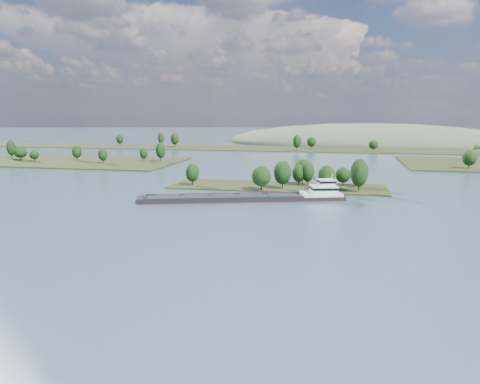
# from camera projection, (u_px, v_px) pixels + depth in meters

# --- Properties ---
(ground) EXTENTS (1800.00, 1800.00, 0.00)m
(ground) POSITION_uv_depth(u_px,v_px,m) (254.00, 215.00, 161.02)
(ground) COLOR #3B5366
(ground) RESTS_ON ground
(tree_island) EXTENTS (100.00, 32.71, 15.90)m
(tree_island) POSITION_uv_depth(u_px,v_px,m) (293.00, 179.00, 215.02)
(tree_island) COLOR black
(tree_island) RESTS_ON ground
(back_shoreline) EXTENTS (900.00, 60.00, 15.39)m
(back_shoreline) POSITION_uv_depth(u_px,v_px,m) (318.00, 149.00, 428.56)
(back_shoreline) COLOR black
(back_shoreline) RESTS_ON ground
(hill_west) EXTENTS (320.00, 160.00, 44.00)m
(hill_west) POSITION_uv_depth(u_px,v_px,m) (370.00, 143.00, 514.64)
(hill_west) COLOR #45563B
(hill_west) RESTS_ON ground
(cargo_barge) EXTENTS (81.59, 33.61, 11.14)m
(cargo_barge) POSITION_uv_depth(u_px,v_px,m) (257.00, 197.00, 186.64)
(cargo_barge) COLOR black
(cargo_barge) RESTS_ON ground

